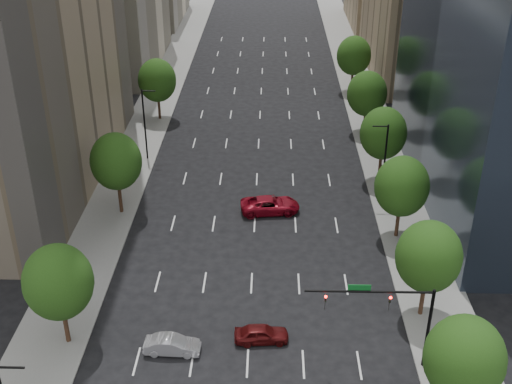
# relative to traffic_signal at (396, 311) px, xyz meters

# --- Properties ---
(sidewalk_left) EXTENTS (6.00, 200.00, 0.15)m
(sidewalk_left) POSITION_rel_traffic_signal_xyz_m (-26.03, 30.00, -5.10)
(sidewalk_left) COLOR slate
(sidewalk_left) RESTS_ON ground
(sidewalk_right) EXTENTS (6.00, 200.00, 0.15)m
(sidewalk_right) POSITION_rel_traffic_signal_xyz_m (4.97, 30.00, -5.10)
(sidewalk_right) COLOR slate
(sidewalk_right) RESTS_ON ground
(tree_right_0) EXTENTS (5.20, 5.20, 8.39)m
(tree_right_0) POSITION_rel_traffic_signal_xyz_m (3.47, -5.00, 0.22)
(tree_right_0) COLOR #382316
(tree_right_0) RESTS_ON ground
(tree_right_1) EXTENTS (5.20, 5.20, 8.75)m
(tree_right_1) POSITION_rel_traffic_signal_xyz_m (3.47, 6.00, 0.58)
(tree_right_1) COLOR #382316
(tree_right_1) RESTS_ON ground
(tree_right_2) EXTENTS (5.20, 5.20, 8.61)m
(tree_right_2) POSITION_rel_traffic_signal_xyz_m (3.47, 18.00, 0.43)
(tree_right_2) COLOR #382316
(tree_right_2) RESTS_ON ground
(tree_right_3) EXTENTS (5.20, 5.20, 8.89)m
(tree_right_3) POSITION_rel_traffic_signal_xyz_m (3.47, 30.00, 0.72)
(tree_right_3) COLOR #382316
(tree_right_3) RESTS_ON ground
(tree_right_4) EXTENTS (5.20, 5.20, 8.46)m
(tree_right_4) POSITION_rel_traffic_signal_xyz_m (3.47, 44.00, 0.29)
(tree_right_4) COLOR #382316
(tree_right_4) RESTS_ON ground
(tree_right_5) EXTENTS (5.20, 5.20, 8.75)m
(tree_right_5) POSITION_rel_traffic_signal_xyz_m (3.47, 60.00, 0.58)
(tree_right_5) COLOR #382316
(tree_right_5) RESTS_ON ground
(tree_left_0) EXTENTS (5.20, 5.20, 8.75)m
(tree_left_0) POSITION_rel_traffic_signal_xyz_m (-24.53, 2.00, 0.58)
(tree_left_0) COLOR #382316
(tree_left_0) RESTS_ON ground
(tree_left_1) EXTENTS (5.20, 5.20, 8.97)m
(tree_left_1) POSITION_rel_traffic_signal_xyz_m (-24.53, 22.00, 0.79)
(tree_left_1) COLOR #382316
(tree_left_1) RESTS_ON ground
(tree_left_2) EXTENTS (5.20, 5.20, 8.68)m
(tree_left_2) POSITION_rel_traffic_signal_xyz_m (-24.53, 48.00, 0.50)
(tree_left_2) COLOR #382316
(tree_left_2) RESTS_ON ground
(streetlight_rn) EXTENTS (1.70, 0.20, 9.00)m
(streetlight_rn) POSITION_rel_traffic_signal_xyz_m (2.91, 25.00, -0.33)
(streetlight_rn) COLOR black
(streetlight_rn) RESTS_ON ground
(streetlight_ln) EXTENTS (1.70, 0.20, 9.00)m
(streetlight_ln) POSITION_rel_traffic_signal_xyz_m (-23.96, 35.00, -0.33)
(streetlight_ln) COLOR black
(streetlight_ln) RESTS_ON ground
(traffic_signal) EXTENTS (9.12, 0.40, 7.38)m
(traffic_signal) POSITION_rel_traffic_signal_xyz_m (0.00, 0.00, 0.00)
(traffic_signal) COLOR black
(traffic_signal) RESTS_ON ground
(car_maroon) EXTENTS (4.33, 2.01, 1.44)m
(car_maroon) POSITION_rel_traffic_signal_xyz_m (-9.53, 2.50, -4.45)
(car_maroon) COLOR #4D0C0D
(car_maroon) RESTS_ON ground
(car_silver) EXTENTS (4.32, 1.63, 1.41)m
(car_silver) POSITION_rel_traffic_signal_xyz_m (-16.29, 1.07, -4.47)
(car_silver) COLOR #A8A8AE
(car_silver) RESTS_ON ground
(car_red_far) EXTENTS (6.47, 3.60, 1.71)m
(car_red_far) POSITION_rel_traffic_signal_xyz_m (-8.97, 22.52, -4.32)
(car_red_far) COLOR maroon
(car_red_far) RESTS_ON ground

